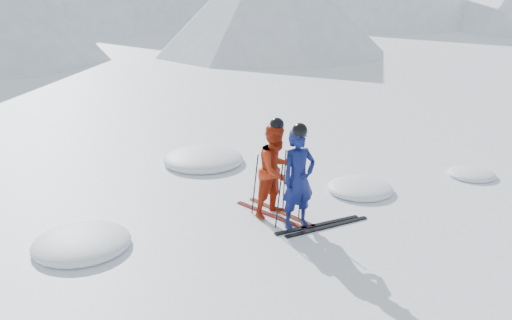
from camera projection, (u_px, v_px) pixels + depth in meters
ground at (347, 204)px, 10.55m from camera, size 160.00×160.00×0.00m
skier_blue at (298, 179)px, 9.31m from camera, size 0.67×0.46×1.78m
skier_red at (276, 170)px, 9.83m from camera, size 0.95×0.80×1.74m
pole_blue_left at (279, 196)px, 9.37m from camera, size 0.12×0.08×1.19m
pole_blue_right at (301, 188)px, 9.73m from camera, size 0.12×0.07×1.19m
pole_red_left at (255, 184)px, 9.96m from camera, size 0.12×0.09×1.16m
pole_red_right at (284, 180)px, 10.19m from camera, size 0.12×0.08×1.16m
ski_worn_left at (270, 215)px, 10.03m from camera, size 0.44×1.68×0.03m
ski_worn_right at (281, 212)px, 10.16m from camera, size 0.33×1.70×0.03m
ski_loose_a at (317, 225)px, 9.61m from camera, size 1.70×0.31×0.03m
ski_loose_b at (327, 227)px, 9.55m from camera, size 1.70×0.25×0.03m
snow_lumps at (225, 187)px, 11.44m from camera, size 9.57×5.57×0.42m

